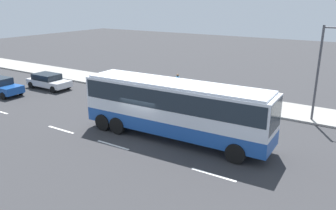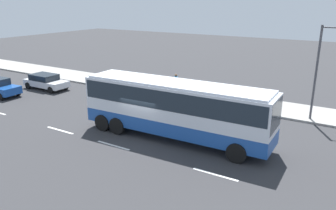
# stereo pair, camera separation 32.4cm
# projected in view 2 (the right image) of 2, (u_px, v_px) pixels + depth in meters

# --- Properties ---
(ground_plane) EXTENTS (120.00, 120.00, 0.00)m
(ground_plane) POSITION_uv_depth(u_px,v_px,m) (147.00, 135.00, 21.36)
(ground_plane) COLOR #333335
(sidewalk_curb) EXTENTS (80.00, 4.00, 0.15)m
(sidewalk_curb) POSITION_uv_depth(u_px,v_px,m) (210.00, 98.00, 29.12)
(sidewalk_curb) COLOR gray
(sidewalk_curb) RESTS_ON ground_plane
(lane_centreline) EXTENTS (25.87, 0.16, 0.01)m
(lane_centreline) POSITION_uv_depth(u_px,v_px,m) (52.00, 128.00, 22.47)
(lane_centreline) COLOR white
(lane_centreline) RESTS_ON ground_plane
(coach_bus) EXTENTS (11.98, 3.00, 3.58)m
(coach_bus) POSITION_uv_depth(u_px,v_px,m) (175.00, 104.00, 20.13)
(coach_bus) COLOR #1E4C9E
(coach_bus) RESTS_ON ground_plane
(car_silver_hatch) EXTENTS (4.51, 2.02, 1.43)m
(car_silver_hatch) POSITION_uv_depth(u_px,v_px,m) (46.00, 81.00, 32.10)
(car_silver_hatch) COLOR silver
(car_silver_hatch) RESTS_ON ground_plane
(pedestrian_near_curb) EXTENTS (0.32, 0.32, 1.78)m
(pedestrian_near_curb) POSITION_uv_depth(u_px,v_px,m) (176.00, 82.00, 29.99)
(pedestrian_near_curb) COLOR #38334C
(pedestrian_near_curb) RESTS_ON sidewalk_curb
(street_lamp) EXTENTS (1.99, 0.24, 6.51)m
(street_lamp) POSITION_uv_depth(u_px,v_px,m) (321.00, 66.00, 22.63)
(street_lamp) COLOR #47474C
(street_lamp) RESTS_ON sidewalk_curb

